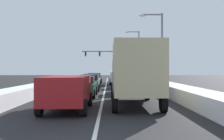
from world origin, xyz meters
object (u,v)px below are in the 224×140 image
at_px(sedan_tan_center_lane_fourth, 92,80).
at_px(suv_red_center_lane_nearest, 68,90).
at_px(box_truck_right_lane_nearest, 134,71).
at_px(sedan_maroon_right_lane_second, 127,84).
at_px(sedan_black_right_lane_third, 123,81).
at_px(street_lamp_right_near, 159,43).
at_px(sedan_navy_center_lane_fifth, 95,78).
at_px(suv_white_right_lane_fourth, 118,77).
at_px(traffic_light_gantry, 113,57).
at_px(street_lamp_right_mid, 137,51).
at_px(sedan_green_center_lane_second, 83,86).
at_px(sedan_silver_right_lane_fifth, 118,77).
at_px(sedan_gray_center_lane_third, 89,83).

bearing_deg(sedan_tan_center_lane_fourth, suv_red_center_lane_nearest, -90.01).
xyz_separation_m(box_truck_right_lane_nearest, sedan_maroon_right_lane_second, (0.07, 7.88, -1.14)).
xyz_separation_m(sedan_black_right_lane_third, street_lamp_right_near, (4.03, 0.95, 4.16)).
height_order(box_truck_right_lane_nearest, sedan_tan_center_lane_fourth, box_truck_right_lane_nearest).
bearing_deg(sedan_black_right_lane_third, sedan_navy_center_lane_fifth, 111.89).
distance_m(suv_white_right_lane_fourth, sedan_tan_center_lane_fourth, 5.44).
xyz_separation_m(suv_white_right_lane_fourth, traffic_light_gantry, (-0.36, 23.70, 3.71)).
relative_size(sedan_navy_center_lane_fifth, street_lamp_right_mid, 0.49).
bearing_deg(traffic_light_gantry, sedan_green_center_lane_second, -93.89).
height_order(sedan_maroon_right_lane_second, sedan_navy_center_lane_fifth, same).
xyz_separation_m(sedan_green_center_lane_second, sedan_tan_center_lane_fourth, (-0.08, 11.48, 0.00)).
bearing_deg(sedan_tan_center_lane_fourth, street_lamp_right_mid, 70.15).
relative_size(sedan_black_right_lane_third, suv_red_center_lane_nearest, 0.92).
bearing_deg(suv_white_right_lane_fourth, street_lamp_right_mid, 75.24).
bearing_deg(sedan_maroon_right_lane_second, traffic_light_gantry, 91.11).
distance_m(sedan_silver_right_lane_fifth, street_lamp_right_mid, 11.06).
xyz_separation_m(sedan_green_center_lane_second, street_lamp_right_near, (7.43, 10.20, 4.16)).
xyz_separation_m(suv_red_center_lane_nearest, sedan_green_center_lane_second, (0.08, 6.75, -0.25)).
relative_size(sedan_silver_right_lane_fifth, street_lamp_right_mid, 0.49).
relative_size(traffic_light_gantry, street_lamp_right_near, 1.29).
distance_m(sedan_black_right_lane_third, suv_red_center_lane_nearest, 16.38).
distance_m(box_truck_right_lane_nearest, sedan_green_center_lane_second, 6.14).
bearing_deg(traffic_light_gantry, suv_white_right_lane_fourth, -89.13).
distance_m(sedan_silver_right_lane_fifth, traffic_light_gantry, 17.68).
height_order(sedan_maroon_right_lane_second, traffic_light_gantry, traffic_light_gantry).
bearing_deg(suv_white_right_lane_fourth, suv_red_center_lane_nearest, -97.88).
bearing_deg(sedan_maroon_right_lane_second, box_truck_right_lane_nearest, -90.54).
height_order(sedan_black_right_lane_third, sedan_gray_center_lane_third, same).
xyz_separation_m(sedan_gray_center_lane_third, street_lamp_right_mid, (7.13, 25.81, 4.70)).
xyz_separation_m(box_truck_right_lane_nearest, street_lamp_right_mid, (3.86, 36.64, 3.57)).
bearing_deg(sedan_tan_center_lane_fourth, sedan_gray_center_lane_third, -88.60).
relative_size(sedan_black_right_lane_third, sedan_tan_center_lane_fourth, 1.00).
height_order(sedan_silver_right_lane_fifth, sedan_navy_center_lane_fifth, same).
bearing_deg(sedan_silver_right_lane_fifth, sedan_navy_center_lane_fifth, -127.57).
height_order(suv_red_center_lane_nearest, street_lamp_right_near, street_lamp_right_near).
bearing_deg(traffic_light_gantry, sedan_tan_center_lane_fourth, -95.63).
relative_size(box_truck_right_lane_nearest, sedan_green_center_lane_second, 1.60).
xyz_separation_m(suv_red_center_lane_nearest, street_lamp_right_mid, (7.27, 38.37, 4.45)).
bearing_deg(traffic_light_gantry, sedan_gray_center_lane_third, -94.46).
bearing_deg(street_lamp_right_near, sedan_silver_right_lane_fifth, 108.87).
bearing_deg(sedan_gray_center_lane_third, sedan_green_center_lane_second, -90.57).
bearing_deg(sedan_tan_center_lane_fourth, sedan_maroon_right_lane_second, -68.02).
bearing_deg(sedan_green_center_lane_second, sedan_gray_center_lane_third, 89.43).
xyz_separation_m(street_lamp_right_near, street_lamp_right_mid, (-0.25, 21.41, 0.54)).
height_order(suv_white_right_lane_fourth, street_lamp_right_near, street_lamp_right_near).
bearing_deg(sedan_gray_center_lane_third, sedan_silver_right_lane_fifth, 79.09).
bearing_deg(suv_red_center_lane_nearest, box_truck_right_lane_nearest, 26.76).
bearing_deg(street_lamp_right_near, sedan_tan_center_lane_fourth, 170.32).
relative_size(sedan_gray_center_lane_third, sedan_navy_center_lane_fifth, 1.00).
distance_m(suv_white_right_lane_fourth, sedan_gray_center_lane_third, 10.56).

